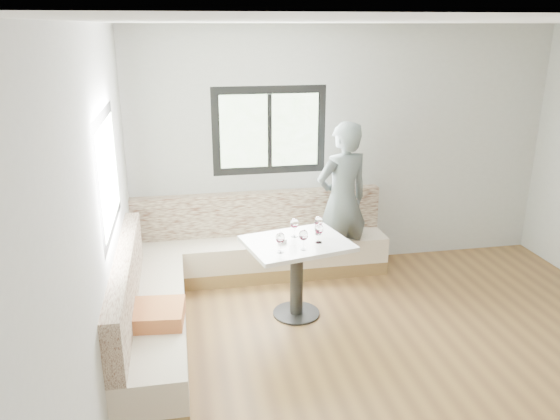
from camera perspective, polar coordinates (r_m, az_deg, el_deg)
The scene contains 10 objects.
room at distance 4.28m, azimuth 15.35°, elevation -0.56°, with size 5.01×5.01×2.81m.
banquette at distance 5.72m, azimuth -6.45°, elevation -6.69°, with size 2.90×2.80×0.95m.
table at distance 5.37m, azimuth 1.77°, elevation -5.26°, with size 1.11×0.94×0.79m.
person at distance 6.18m, azimuth 6.52°, elevation 0.95°, with size 0.66×0.43×1.80m, color #515A5A.
olive_ramekin at distance 5.26m, azimuth 0.22°, elevation -3.18°, with size 0.09×0.09×0.04m.
wine_glass_a at distance 4.99m, azimuth 0.03°, elevation -3.00°, with size 0.09×0.09×0.19m.
wine_glass_b at distance 5.06m, azimuth 2.47°, elevation -2.71°, with size 0.09×0.09×0.19m.
wine_glass_c at distance 5.22m, azimuth 4.10°, elevation -2.05°, with size 0.09×0.09×0.19m.
wine_glass_d at distance 5.36m, azimuth 1.52°, elevation -1.44°, with size 0.09×0.09×0.19m.
wine_glass_e at distance 5.44m, azimuth 4.04°, elevation -1.21°, with size 0.09×0.09×0.19m.
Camera 1 is at (-1.91, -3.54, 2.78)m, focal length 35.00 mm.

